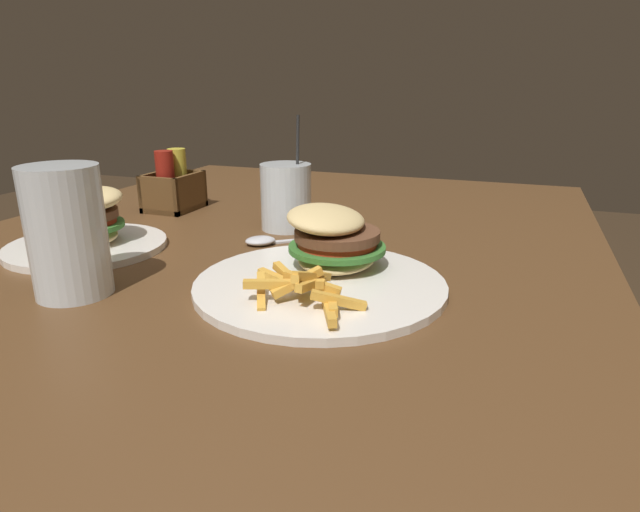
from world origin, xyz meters
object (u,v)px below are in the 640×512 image
object	(u,v)px
beer_glass	(67,236)
spoon	(266,240)
meal_plate_far	(87,228)
condiment_caddy	(173,188)
juice_glass	(284,199)
meal_plate_near	(326,262)

from	to	relation	value
beer_glass	spoon	world-z (taller)	beer_glass
meal_plate_far	condiment_caddy	bearing A→B (deg)	6.65
juice_glass	spoon	size ratio (longest dim) A/B	1.45
meal_plate_near	spoon	bearing A→B (deg)	49.58
condiment_caddy	meal_plate_far	bearing A→B (deg)	-173.35
beer_glass	condiment_caddy	bearing A→B (deg)	19.53
beer_glass	spoon	xyz separation A→B (m)	(0.26, -0.12, -0.07)
juice_glass	meal_plate_far	size ratio (longest dim) A/B	0.82
beer_glass	juice_glass	xyz separation A→B (m)	(0.35, -0.11, -0.02)
spoon	meal_plate_far	xyz separation A→B (m)	(-0.11, 0.24, 0.03)
meal_plate_near	condiment_caddy	bearing A→B (deg)	56.75
beer_glass	spoon	distance (m)	0.29
meal_plate_near	beer_glass	xyz separation A→B (m)	(-0.14, 0.26, 0.04)
meal_plate_near	meal_plate_far	world-z (taller)	meal_plate_far
meal_plate_near	condiment_caddy	world-z (taller)	condiment_caddy
juice_glass	spoon	xyz separation A→B (m)	(-0.09, -0.01, -0.04)
meal_plate_near	meal_plate_far	bearing A→B (deg)	89.06
spoon	beer_glass	bearing A→B (deg)	25.20
condiment_caddy	juice_glass	bearing A→B (deg)	-101.82
meal_plate_near	juice_glass	xyz separation A→B (m)	(0.21, 0.15, 0.02)
spoon	meal_plate_far	size ratio (longest dim) A/B	0.56
meal_plate_far	condiment_caddy	size ratio (longest dim) A/B	1.99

